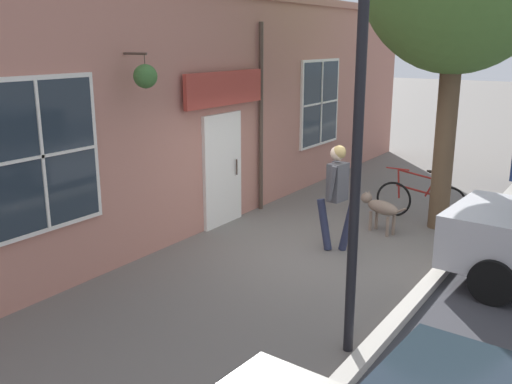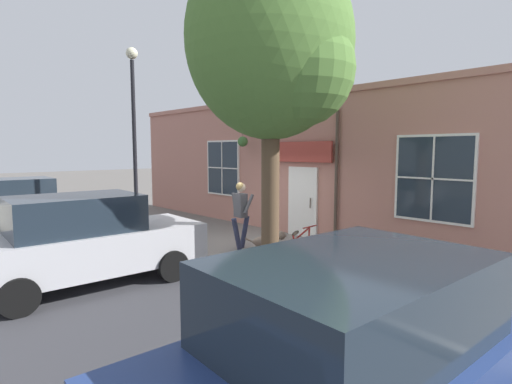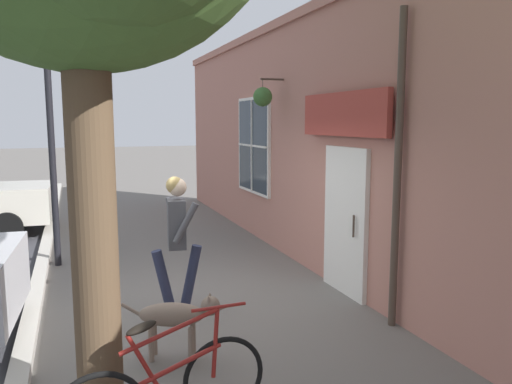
# 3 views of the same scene
# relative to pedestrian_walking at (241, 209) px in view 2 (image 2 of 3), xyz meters

# --- Properties ---
(ground_plane) EXTENTS (90.00, 90.00, 0.00)m
(ground_plane) POSITION_rel_pedestrian_walking_xyz_m (-0.22, -0.14, -1.07)
(ground_plane) COLOR #66605B
(storefront_facade) EXTENTS (0.95, 18.00, 4.30)m
(storefront_facade) POSITION_rel_pedestrian_walking_xyz_m (-2.56, -0.13, 1.09)
(storefront_facade) COLOR #B27566
(storefront_facade) RESTS_ON ground_plane
(pedestrian_walking) EXTENTS (0.69, 0.59, 1.77)m
(pedestrian_walking) POSITION_rel_pedestrian_walking_xyz_m (0.00, 0.00, 0.00)
(pedestrian_walking) COLOR #282D47
(pedestrian_walking) RESTS_ON ground_plane
(dog_on_leash) EXTENTS (1.04, 0.49, 0.70)m
(dog_on_leash) POSITION_rel_pedestrian_walking_xyz_m (0.26, 1.29, -0.61)
(dog_on_leash) COLOR #7F6B5B
(dog_on_leash) RESTS_ON ground_plane
(street_tree_by_curb) EXTENTS (3.46, 3.20, 6.60)m
(street_tree_by_curb) POSITION_rel_pedestrian_walking_xyz_m (1.04, 2.26, 3.48)
(street_tree_by_curb) COLOR brown
(street_tree_by_curb) RESTS_ON ground_plane
(leaning_bicycle) EXTENTS (1.72, 0.32, 1.01)m
(leaning_bicycle) POSITION_rel_pedestrian_walking_xyz_m (0.60, 2.54, -0.70)
(leaning_bicycle) COLOR black
(leaning_bicycle) RESTS_ON ground_plane
(parked_car_nearest_curb) EXTENTS (4.40, 2.13, 1.75)m
(parked_car_nearest_curb) POSITION_rel_pedestrian_walking_xyz_m (3.87, -5.91, -0.19)
(parked_car_nearest_curb) COLOR beige
(parked_car_nearest_curb) RESTS_ON ground_plane
(parked_car_mid_block) EXTENTS (4.40, 2.13, 1.75)m
(parked_car_mid_block) POSITION_rel_pedestrian_walking_xyz_m (4.05, 0.10, -0.19)
(parked_car_mid_block) COLOR #B7B7BC
(parked_car_mid_block) RESTS_ON ground_plane
(parked_car_far_end) EXTENTS (4.40, 2.13, 1.75)m
(parked_car_far_end) POSITION_rel_pedestrian_walking_xyz_m (3.96, 6.12, -0.19)
(parked_car_far_end) COLOR navy
(parked_car_far_end) RESTS_ON ground_plane
(street_lamp) EXTENTS (0.32, 0.32, 5.42)m
(street_lamp) POSITION_rel_pedestrian_walking_xyz_m (1.53, -2.80, 2.41)
(street_lamp) COLOR black
(street_lamp) RESTS_ON ground_plane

